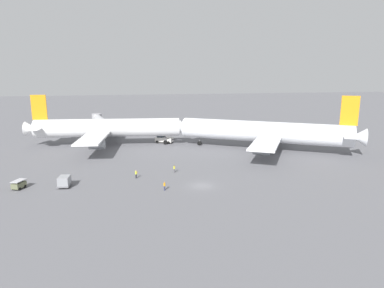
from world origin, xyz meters
name	(u,v)px	position (x,y,z in m)	size (l,w,h in m)	color
ground_plane	(202,186)	(0.00, 0.00, 0.00)	(600.00, 600.00, 0.00)	slate
airliner_at_gate_left	(107,128)	(-19.60, 43.06, 5.41)	(49.18, 44.61, 15.66)	white
airliner_being_pushed	(264,132)	(25.01, 26.88, 5.32)	(48.24, 40.19, 16.16)	white
pushback_tug	(164,139)	(-2.02, 43.24, 1.29)	(8.28, 5.45, 3.04)	white
gse_baggage_cart_trailing	(19,185)	(-34.96, 5.53, 0.86)	(2.54, 3.13, 1.71)	#666B4C
gse_container_dolly_flat	(64,181)	(-26.53, 4.88, 1.17)	(2.54, 3.42, 2.15)	slate
ground_crew_ramp_agent_by_cones	(136,174)	(-12.55, 7.61, 0.92)	(0.45, 0.37, 1.75)	black
ground_crew_marshaller_foreground	(174,169)	(-3.96, 10.09, 0.88)	(0.36, 0.50, 1.68)	#4C4C51
ground_crew_wing_walker_right	(164,186)	(-7.64, -1.16, 0.90)	(0.36, 0.36, 1.72)	#2D3351
jet_bridge	(100,121)	(-23.07, 68.12, 4.44)	(7.50, 22.55, 6.22)	#B7B7BC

